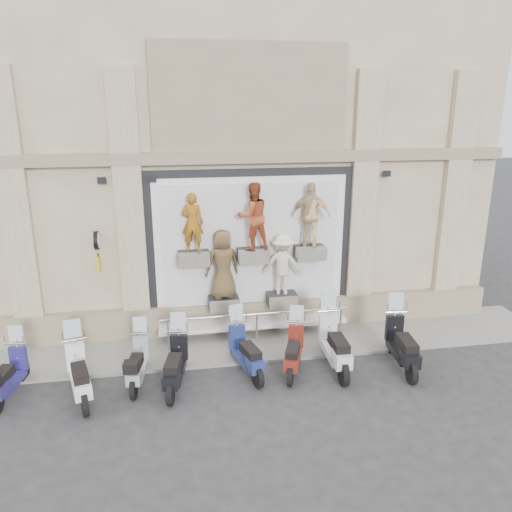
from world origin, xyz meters
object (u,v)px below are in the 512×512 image
object	(u,v)px
scooter_e	(246,344)
scooter_b	(78,365)
scooter_f	(294,343)
scooter_c	(137,356)
scooter_d	(175,356)
scooter_h	(403,335)
guard_rail	(257,329)
scooter_g	(335,335)
scooter_a	(7,367)
clock_sign_bracket	(97,246)

from	to	relation	value
scooter_e	scooter_b	bearing A→B (deg)	172.57
scooter_f	scooter_c	bearing A→B (deg)	-161.17
scooter_d	scooter_h	xyz separation A→B (m)	(5.40, -0.03, 0.06)
guard_rail	scooter_d	size ratio (longest dim) A/B	2.65
scooter_c	scooter_f	distance (m)	3.62
scooter_e	guard_rail	bearing A→B (deg)	55.89
guard_rail	scooter_h	size ratio (longest dim) A/B	2.46
scooter_c	scooter_h	world-z (taller)	scooter_h
scooter_f	scooter_g	world-z (taller)	scooter_g
scooter_b	scooter_d	world-z (taller)	scooter_b
guard_rail	scooter_b	size ratio (longest dim) A/B	2.59
scooter_c	scooter_d	xyz separation A→B (m)	(0.84, -0.29, 0.07)
scooter_a	scooter_c	bearing A→B (deg)	10.53
scooter_c	scooter_h	xyz separation A→B (m)	(6.24, -0.33, 0.14)
scooter_c	scooter_e	distance (m)	2.49
guard_rail	scooter_a	bearing A→B (deg)	-165.60
scooter_a	scooter_d	world-z (taller)	scooter_d
scooter_a	scooter_d	distance (m)	3.58
clock_sign_bracket	scooter_b	xyz separation A→B (m)	(-0.30, -2.24, -2.01)
scooter_c	clock_sign_bracket	bearing A→B (deg)	123.06
scooter_e	scooter_f	world-z (taller)	scooter_e
clock_sign_bracket	scooter_g	bearing A→B (deg)	-19.35
scooter_d	scooter_h	distance (m)	5.40
scooter_a	scooter_h	xyz separation A→B (m)	(8.97, -0.25, 0.12)
scooter_c	scooter_f	xyz separation A→B (m)	(3.62, -0.07, 0.03)
scooter_a	guard_rail	bearing A→B (deg)	23.24
guard_rail	scooter_b	bearing A→B (deg)	-157.09
scooter_g	scooter_c	bearing A→B (deg)	-178.64
clock_sign_bracket	scooter_h	bearing A→B (deg)	-16.96
clock_sign_bracket	scooter_h	world-z (taller)	clock_sign_bracket
scooter_c	scooter_e	xyz separation A→B (m)	(2.49, 0.03, 0.06)
scooter_c	scooter_d	bearing A→B (deg)	-12.41
guard_rail	scooter_a	distance (m)	5.91
scooter_d	scooter_f	xyz separation A→B (m)	(2.78, 0.22, -0.05)
clock_sign_bracket	scooter_g	world-z (taller)	clock_sign_bracket
scooter_h	scooter_e	bearing A→B (deg)	-178.61
scooter_f	scooter_g	size ratio (longest dim) A/B	0.84
scooter_b	scooter_h	world-z (taller)	scooter_h
scooter_a	scooter_b	bearing A→B (deg)	-2.55
guard_rail	scooter_c	size ratio (longest dim) A/B	2.93
scooter_b	scooter_e	xyz separation A→B (m)	(3.70, 0.42, -0.03)
guard_rail	scooter_e	size ratio (longest dim) A/B	2.70
scooter_c	scooter_e	bearing A→B (deg)	7.58
scooter_f	guard_rail	bearing A→B (deg)	133.47
scooter_d	scooter_f	distance (m)	2.79
clock_sign_bracket	scooter_d	xyz separation A→B (m)	(1.75, -2.15, -2.03)
scooter_b	scooter_g	world-z (taller)	scooter_g
scooter_e	scooter_a	bearing A→B (deg)	167.34
scooter_b	scooter_f	size ratio (longest dim) A/B	1.09
scooter_b	scooter_d	xyz separation A→B (m)	(2.05, 0.09, -0.02)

